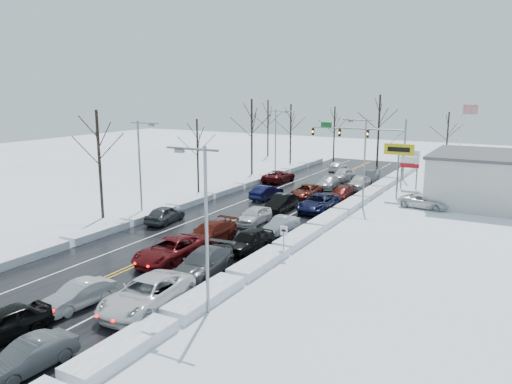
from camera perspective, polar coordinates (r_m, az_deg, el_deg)
The scene contains 46 objects.
ground at distance 46.47m, azimuth -1.69°, elevation -3.05°, with size 160.00×160.00×0.00m, color white.
road_surface at distance 48.14m, azimuth -0.48°, elevation -2.51°, with size 14.00×84.00×0.01m, color black.
snow_bank_left at distance 52.18m, azimuth -7.79°, elevation -1.51°, with size 1.71×72.00×0.63m, color white.
snow_bank_right at distance 45.04m, azimuth 8.00°, elevation -3.63°, with size 1.71×72.00×0.63m, color white.
traffic_signal_mast at distance 69.75m, azimuth 12.60°, elevation 6.19°, with size 13.28×0.39×8.00m.
tires_plus_sign at distance 56.49m, azimuth 16.01°, elevation 4.30°, with size 3.20×0.34×6.00m.
used_vehicles_sign at distance 62.53m, azimuth 17.17°, elevation 3.35°, with size 2.20×0.22×4.65m.
speed_limit_sign at distance 35.51m, azimuth 3.19°, elevation -4.99°, with size 0.55×0.09×2.35m.
flagpole at distance 69.39m, azimuth 22.46°, elevation 5.94°, with size 1.87×1.20×10.00m.
streetlight_se at distance 26.12m, azimuth -6.07°, elevation -2.79°, with size 3.20×0.25×9.00m.
streetlight_ne at distance 51.25m, azimuth 12.11°, elevation 4.14°, with size 3.20×0.25×9.00m.
streetlight_sw at distance 47.07m, azimuth -13.00°, elevation 3.45°, with size 3.20×0.25×9.00m.
streetlight_nw at distance 70.31m, azimuth 2.39°, elevation 6.37°, with size 3.20×0.25×9.00m.
tree_left_b at distance 47.66m, azimuth -17.58°, elevation 5.33°, with size 4.00×4.00×10.00m.
tree_left_c at distance 57.68m, azimuth -6.72°, elevation 5.76°, with size 3.40×3.40×8.50m.
tree_left_d at distance 69.74m, azimuth -0.49°, elevation 8.00°, with size 4.20×4.20×10.50m.
tree_left_e at distance 80.28m, azimuth 3.99°, elevation 7.96°, with size 3.80×3.80×9.50m.
tree_far_a at distance 88.80m, azimuth 1.38°, elevation 8.56°, with size 4.00×4.00×10.00m.
tree_far_b at distance 84.95m, azimuth 8.96°, elevation 7.81°, with size 3.60×3.60×9.00m.
tree_far_c at distance 80.56m, azimuth 13.91°, elevation 8.41°, with size 4.40×4.40×11.00m.
tree_far_d at distance 80.17m, azimuth 21.09°, elevation 6.70°, with size 3.40×3.40×8.50m.
queued_car_0 at distance 27.75m, azimuth -26.88°, elevation -14.84°, with size 1.87×4.64×1.58m, color black.
queued_car_1 at distance 29.95m, azimuth -19.51°, elevation -12.25°, with size 1.46×4.20×1.38m, color #ABAFB4.
queued_car_2 at distance 35.57m, azimuth -9.63°, elevation -7.88°, with size 2.82×6.12×1.70m, color #4E0A0D.
queued_car_3 at distance 39.35m, azimuth -5.28°, elevation -5.83°, with size 2.26×5.57×1.62m, color #4A1109.
queued_car_4 at distance 44.66m, azimuth -0.24°, elevation -3.65°, with size 1.82×4.52×1.54m, color silver.
queued_car_5 at distance 49.73m, azimuth 2.97°, elevation -2.07°, with size 1.67×4.80×1.58m, color black.
queued_car_6 at distance 55.37m, azimuth 5.71°, elevation -0.69°, with size 2.47×5.35×1.49m, color #50130A.
queued_car_7 at distance 61.33m, azimuth 8.20°, elevation 0.46°, with size 2.02×4.97×1.44m, color #A5A7AD.
queued_car_8 at distance 66.61m, azimuth 9.85°, elevation 1.29°, with size 1.93×4.79×1.63m, color silver.
queued_car_9 at distance 24.57m, azimuth -24.39°, elevation -18.16°, with size 1.45×4.16×1.37m, color #404345.
queued_car_10 at distance 28.66m, azimuth -12.33°, elevation -12.93°, with size 2.85×6.18×1.72m, color silver.
queued_car_11 at distance 32.91m, azimuth -6.02°, elevation -9.41°, with size 2.31×5.68×1.65m, color #3F4144.
queued_car_12 at distance 37.29m, azimuth -0.84°, elevation -6.78°, with size 1.95×4.86×1.65m, color black.
queued_car_13 at distance 42.14m, azimuth 2.93°, elevation -4.61°, with size 1.40×4.02×1.32m, color #93959A.
queued_car_14 at distance 49.54m, azimuth 7.13°, elevation -2.20°, with size 2.78×6.04×1.68m, color black.
queued_car_15 at distance 55.19m, azimuth 9.70°, elevation -0.84°, with size 1.91×4.70×1.36m, color #490D09.
queued_car_16 at distance 61.22m, azimuth 11.66°, elevation 0.32°, with size 1.96×4.86×1.66m, color #B9B9BB.
queued_car_17 at distance 65.65m, azimuth 12.85°, elevation 1.02°, with size 1.66×4.75×1.56m, color #434649.
oncoming_car_0 at distance 54.63m, azimuth 1.21°, elevation -0.81°, with size 1.60×4.60×1.52m, color black.
oncoming_car_1 at distance 64.75m, azimuth 2.62°, elevation 1.16°, with size 2.53×5.50×1.53m, color #46090B.
oncoming_car_2 at distance 74.37m, azimuth 9.27°, elevation 2.39°, with size 1.88×4.63×1.34m, color white.
oncoming_car_3 at distance 45.79m, azimuth -10.33°, elevation -3.46°, with size 1.85×4.60×1.57m, color #393B3D.
parked_car_0 at distance 53.34m, azimuth 18.66°, elevation -1.74°, with size 2.28×4.95×1.38m, color silver.
parked_car_1 at distance 57.23m, azimuth 22.32°, elevation -1.12°, with size 2.26×5.55×1.61m, color #3E4143.
parked_car_2 at distance 61.49m, azimuth 21.01°, elevation -0.18°, with size 1.99×4.94×1.68m, color black.
Camera 1 is at (22.83, -38.71, 11.80)m, focal length 35.00 mm.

